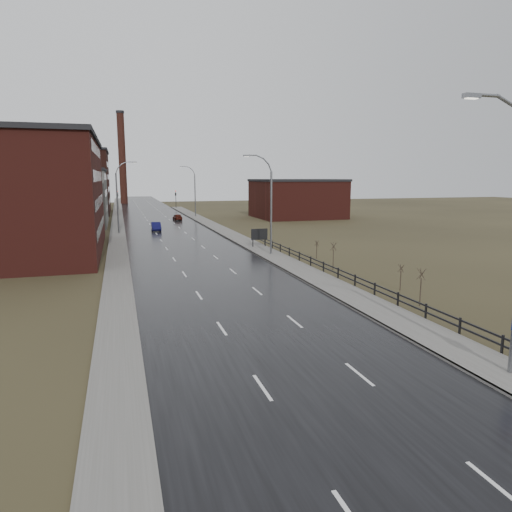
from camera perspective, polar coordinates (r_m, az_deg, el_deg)
ground at (r=17.72m, az=12.58°, el=-20.40°), size 320.00×320.00×0.00m
road at (r=74.19m, az=-10.57°, el=2.80°), size 14.00×300.00×0.06m
sidewalk_right at (r=51.70m, az=2.02°, el=0.03°), size 3.20×180.00×0.18m
curb_right at (r=51.24m, az=0.41°, el=-0.05°), size 0.16×180.00×0.18m
sidewalk_left at (r=73.79m, az=-16.91°, el=2.52°), size 2.40×260.00×0.12m
warehouse_mid at (r=91.90m, az=-23.22°, el=6.77°), size 16.32×20.40×10.50m
warehouse_far at (r=122.22m, az=-24.11°, el=8.44°), size 26.52×24.48×15.50m
building_right at (r=102.68m, az=5.14°, el=7.19°), size 18.36×16.32×8.50m
smokestack at (r=163.40m, az=-16.39°, el=11.73°), size 2.70×2.70×30.70m
streetlight_right_mid at (r=51.96m, az=1.60°, el=6.47°), size 3.36×0.28×11.35m
streetlight_left at (r=75.32m, az=-16.75°, el=7.09°), size 3.36×0.28×11.35m
streetlight_right_far at (r=104.57m, az=-7.80°, el=8.05°), size 3.36×0.28×11.35m
guardrail at (r=37.26m, az=12.79°, el=-3.07°), size 0.10×53.05×1.10m
shrub_c at (r=33.67m, az=19.90°, el=-3.57°), size 0.62×0.66×2.65m
shrub_d at (r=37.81m, az=17.64°, el=-2.48°), size 0.50×0.53×2.10m
shrub_e at (r=44.65m, az=9.64°, el=0.09°), size 0.63×0.67×2.68m
shrub_f at (r=50.72m, az=7.60°, el=0.88°), size 0.48×0.51×2.01m
billboard at (r=57.82m, az=0.41°, el=2.66°), size 2.15×0.17×2.46m
traffic_light_left at (r=133.33m, az=-16.92°, el=7.54°), size 0.58×2.73×5.30m
traffic_light_right at (r=134.25m, az=-10.01°, el=7.82°), size 0.58×2.73×5.30m
car_near at (r=78.19m, az=-12.39°, el=3.59°), size 1.62×4.39×1.43m
car_far at (r=96.71m, az=-9.80°, el=4.80°), size 1.76×4.02×1.35m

